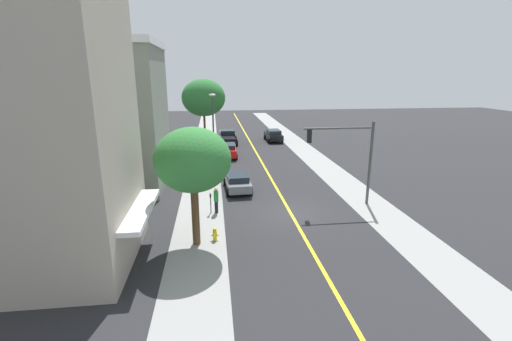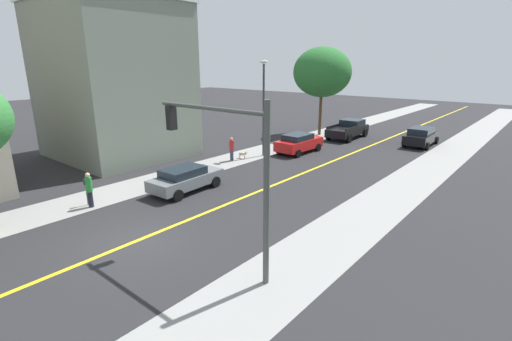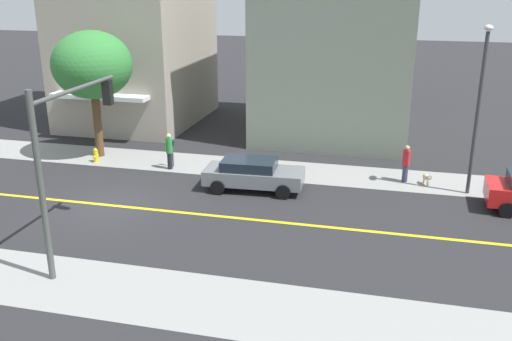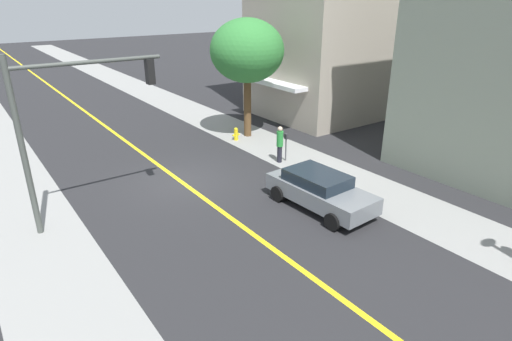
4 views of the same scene
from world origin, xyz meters
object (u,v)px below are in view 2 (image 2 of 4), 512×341
object	(u,v)px
parking_meter	(86,188)
small_dog	(243,154)
street_lamp	(264,99)
street_tree_left_near	(322,72)
pedestrian_red_shirt	(232,148)
red_sedan_left_curb	(299,143)
black_sedan_right_curb	(421,136)
pedestrian_green_shirt	(89,189)
black_pickup_truck	(348,129)
grey_sedan_left_curb	(186,178)
traffic_light_mast	(229,157)

from	to	relation	value
parking_meter	small_dog	world-z (taller)	parking_meter
street_lamp	small_dog	size ratio (longest dim) A/B	9.92
street_tree_left_near	parking_meter	world-z (taller)	street_tree_left_near
small_dog	pedestrian_red_shirt	bearing A→B (deg)	-124.80
red_sedan_left_curb	black_sedan_right_curb	distance (m)	11.39
street_lamp	black_sedan_right_curb	size ratio (longest dim) A/B	1.49
black_sedan_right_curb	pedestrian_green_shirt	bearing A→B (deg)	160.54
black_pickup_truck	street_lamp	bearing A→B (deg)	168.61
black_pickup_truck	pedestrian_red_shirt	distance (m)	13.76
black_pickup_truck	pedestrian_red_shirt	size ratio (longest dim) A/B	3.13
parking_meter	grey_sedan_left_curb	xyz separation A→B (m)	(2.14, 4.65, -0.16)
street_lamp	street_tree_left_near	bearing A→B (deg)	96.14
parking_meter	street_lamp	size ratio (longest dim) A/B	0.19
red_sedan_left_curb	pedestrian_red_shirt	bearing A→B (deg)	157.13
traffic_light_mast	red_sedan_left_curb	world-z (taller)	traffic_light_mast
grey_sedan_left_curb	black_pickup_truck	size ratio (longest dim) A/B	0.81
traffic_light_mast	pedestrian_red_shirt	xyz separation A→B (m)	(-10.25, 10.82, -3.11)
street_tree_left_near	street_lamp	size ratio (longest dim) A/B	1.18
pedestrian_green_shirt	red_sedan_left_curb	bearing A→B (deg)	169.09
traffic_light_mast	pedestrian_green_shirt	bearing A→B (deg)	2.73
traffic_light_mast	small_dog	bearing A→B (deg)	-49.67
black_pickup_truck	pedestrian_green_shirt	bearing A→B (deg)	174.25
red_sedan_left_curb	black_sedan_right_curb	bearing A→B (deg)	-34.97
pedestrian_green_shirt	street_lamp	bearing A→B (deg)	174.48
pedestrian_green_shirt	small_dog	world-z (taller)	pedestrian_green_shirt
parking_meter	pedestrian_green_shirt	bearing A→B (deg)	-2.51
black_pickup_truck	black_sedan_right_curb	bearing A→B (deg)	-82.78
traffic_light_mast	black_pickup_truck	xyz separation A→B (m)	(-7.49, 24.30, -3.17)
black_sedan_right_curb	grey_sedan_left_curb	world-z (taller)	black_sedan_right_curb
traffic_light_mast	red_sedan_left_curb	distance (m)	18.22
traffic_light_mast	black_sedan_right_curb	size ratio (longest dim) A/B	1.24
grey_sedan_left_curb	pedestrian_red_shirt	xyz separation A→B (m)	(-2.67, 6.60, 0.18)
parking_meter	red_sedan_left_curb	size ratio (longest dim) A/B	0.31
black_pickup_truck	pedestrian_green_shirt	xyz separation A→B (m)	(-1.86, -24.75, 0.11)
pedestrian_green_shirt	pedestrian_red_shirt	xyz separation A→B (m)	(-0.90, 11.27, -0.05)
red_sedan_left_curb	small_dog	world-z (taller)	red_sedan_left_curb
parking_meter	small_dog	size ratio (longest dim) A/B	1.90
pedestrian_red_shirt	small_dog	xyz separation A→B (m)	(0.24, 0.96, -0.57)
traffic_light_mast	red_sedan_left_curb	size ratio (longest dim) A/B	1.36
traffic_light_mast	red_sedan_left_curb	xyz separation A→B (m)	(-7.82, 16.14, -3.22)
pedestrian_red_shirt	street_lamp	bearing A→B (deg)	-107.51
parking_meter	grey_sedan_left_curb	size ratio (longest dim) A/B	0.31
parking_meter	pedestrian_red_shirt	world-z (taller)	pedestrian_red_shirt
street_tree_left_near	grey_sedan_left_curb	xyz separation A→B (m)	(2.93, -19.78, -5.40)
red_sedan_left_curb	traffic_light_mast	bearing A→B (deg)	-152.52
black_pickup_truck	small_dog	world-z (taller)	black_pickup_truck
street_tree_left_near	red_sedan_left_curb	xyz separation A→B (m)	(2.69, -7.87, -5.33)
street_lamp	small_dog	xyz separation A→B (m)	(-0.62, -1.72, -4.03)
parking_meter	small_dog	bearing A→B (deg)	91.33
black_pickup_truck	small_dog	bearing A→B (deg)	167.17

